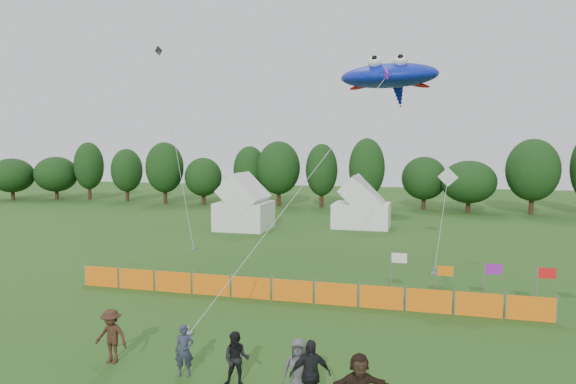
% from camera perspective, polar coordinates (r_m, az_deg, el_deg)
% --- Properties ---
extents(ground, '(160.00, 160.00, 0.00)m').
position_cam_1_polar(ground, '(16.69, -5.69, -19.87)').
color(ground, '#234C16').
rests_on(ground, ground).
extents(treeline, '(104.57, 8.78, 8.36)m').
position_cam_1_polar(treeline, '(59.28, 11.34, 2.07)').
color(treeline, '#382314').
rests_on(treeline, ground).
extents(tent_left, '(4.40, 4.40, 3.89)m').
position_cam_1_polar(tent_left, '(44.45, -4.89, -1.63)').
color(tent_left, white).
rests_on(tent_left, ground).
extents(tent_right, '(4.98, 3.98, 3.51)m').
position_cam_1_polar(tent_right, '(45.88, 8.19, -1.70)').
color(tent_right, white).
rests_on(tent_right, ground).
extents(barrier_fence, '(21.90, 0.06, 1.00)m').
position_cam_1_polar(barrier_fence, '(23.80, 0.49, -10.93)').
color(barrier_fence, orange).
rests_on(barrier_fence, ground).
extents(flag_row, '(10.73, 0.55, 2.29)m').
position_cam_1_polar(flag_row, '(24.10, 23.83, -8.92)').
color(flag_row, gray).
rests_on(flag_row, ground).
extents(spectator_a, '(0.67, 0.55, 1.58)m').
position_cam_1_polar(spectator_a, '(16.77, -11.45, -16.87)').
color(spectator_a, '#282D43').
rests_on(spectator_a, ground).
extents(spectator_b, '(0.89, 0.75, 1.63)m').
position_cam_1_polar(spectator_b, '(15.88, -5.76, -18.00)').
color(spectator_b, black).
rests_on(spectator_b, ground).
extents(spectator_c, '(1.17, 0.70, 1.78)m').
position_cam_1_polar(spectator_c, '(18.25, -19.05, -14.89)').
color(spectator_c, '#392117').
rests_on(spectator_c, ground).
extents(spectator_d, '(1.22, 0.87, 1.91)m').
position_cam_1_polar(spectator_d, '(14.52, 2.47, -19.64)').
color(spectator_d, black).
rests_on(spectator_d, ground).
extents(spectator_e, '(0.94, 0.67, 1.82)m').
position_cam_1_polar(spectator_e, '(14.84, 1.19, -19.27)').
color(spectator_e, '#4B4B50').
rests_on(spectator_e, ground).
extents(stingray_kite, '(9.60, 22.57, 12.39)m').
position_cam_1_polar(stingray_kite, '(32.52, 11.26, 12.41)').
color(stingray_kite, '#0D22C5').
rests_on(stingray_kite, ground).
extents(small_kite_white, '(1.74, 7.98, 5.71)m').
position_cam_1_polar(small_kite_white, '(35.17, 17.06, -0.46)').
color(small_kite_white, white).
rests_on(small_kite_white, ground).
extents(small_kite_dark, '(6.53, 6.79, 15.38)m').
position_cam_1_polar(small_kite_dark, '(40.37, -12.67, 6.55)').
color(small_kite_dark, black).
rests_on(small_kite_dark, ground).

